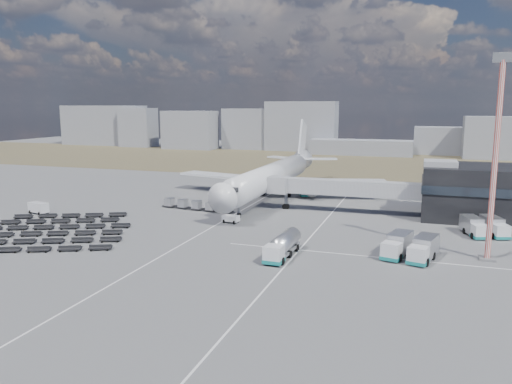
% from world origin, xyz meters
% --- Properties ---
extents(ground, '(420.00, 420.00, 0.00)m').
position_xyz_m(ground, '(0.00, 0.00, 0.00)').
color(ground, '#565659').
rests_on(ground, ground).
extents(grass_strip, '(420.00, 90.00, 0.01)m').
position_xyz_m(grass_strip, '(0.00, 110.00, 0.01)').
color(grass_strip, '#4B442D').
rests_on(grass_strip, ground).
extents(lane_markings, '(47.12, 110.00, 0.01)m').
position_xyz_m(lane_markings, '(9.77, 3.00, 0.01)').
color(lane_markings, silver).
rests_on(lane_markings, ground).
extents(terminal, '(30.40, 16.40, 11.00)m').
position_xyz_m(terminal, '(47.77, 23.96, 5.25)').
color(terminal, black).
rests_on(terminal, ground).
extents(jet_bridge, '(30.30, 3.80, 7.05)m').
position_xyz_m(jet_bridge, '(15.90, 20.42, 5.05)').
color(jet_bridge, '#939399').
rests_on(jet_bridge, ground).
extents(airliner, '(51.59, 64.53, 17.62)m').
position_xyz_m(airliner, '(0.00, 32.38, 5.29)').
color(airliner, silver).
rests_on(airliner, ground).
extents(skyline, '(311.77, 25.73, 23.22)m').
position_xyz_m(skyline, '(-13.38, 151.11, 8.91)').
color(skyline, gray).
rests_on(skyline, ground).
extents(fuel_tanker, '(2.99, 10.17, 3.25)m').
position_xyz_m(fuel_tanker, '(14.53, -12.03, 1.63)').
color(fuel_tanker, silver).
rests_on(fuel_tanker, ground).
extents(pushback_tug, '(3.14, 1.98, 1.38)m').
position_xyz_m(pushback_tug, '(-0.04, 5.04, 0.69)').
color(pushback_tug, silver).
rests_on(pushback_tug, ground).
extents(utility_van, '(4.54, 2.83, 2.26)m').
position_xyz_m(utility_van, '(-39.26, 0.18, 1.13)').
color(utility_van, silver).
rests_on(utility_van, ground).
extents(catering_truck, '(4.11, 5.99, 2.55)m').
position_xyz_m(catering_truck, '(6.27, 36.92, 1.30)').
color(catering_truck, silver).
rests_on(catering_truck, ground).
extents(service_trucks_near, '(7.90, 8.78, 3.00)m').
position_xyz_m(service_trucks_near, '(31.73, -7.01, 1.63)').
color(service_trucks_near, silver).
rests_on(service_trucks_near, ground).
extents(service_trucks_far, '(7.58, 8.31, 2.77)m').
position_xyz_m(service_trucks_far, '(43.01, 9.93, 1.50)').
color(service_trucks_far, silver).
rests_on(service_trucks_far, ground).
extents(uld_row, '(16.36, 3.64, 1.79)m').
position_xyz_m(uld_row, '(-10.84, 13.32, 1.07)').
color(uld_row, black).
rests_on(uld_row, ground).
extents(baggage_dollies, '(32.08, 32.36, 0.79)m').
position_xyz_m(baggage_dollies, '(-26.72, -11.71, 0.40)').
color(baggage_dollies, black).
rests_on(baggage_dollies, ground).
extents(floodlight_mast, '(2.66, 2.17, 28.12)m').
position_xyz_m(floodlight_mast, '(42.04, -4.31, 14.09)').
color(floodlight_mast, '#B62A1D').
rests_on(floodlight_mast, ground).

